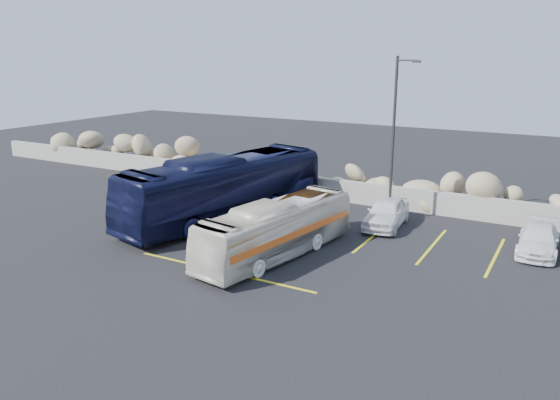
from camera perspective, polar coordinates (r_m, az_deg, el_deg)
The scene contains 9 objects.
ground at distance 20.59m, azimuth -3.99°, elevation -8.18°, with size 90.00×90.00×0.00m, color black.
seawall at distance 30.60m, azimuth 8.37°, elevation 0.74°, with size 60.00×0.40×1.20m, color gray.
riprap_pile at distance 31.54m, azimuth 9.21°, elevation 2.44°, with size 54.00×2.80×2.60m, color tan, non-canonical shape.
parking_lines at distance 23.55m, azimuth 13.21°, elevation -5.47°, with size 18.16×9.36×0.01m.
lamppost at distance 26.74m, azimuth 11.86°, elevation 6.57°, with size 1.14×0.18×8.00m.
vintage_bus at distance 22.35m, azimuth -0.33°, elevation -3.08°, with size 1.93×8.26×2.30m, color silver.
tour_coach at distance 27.28m, azimuth -5.85°, elevation 1.26°, with size 2.73×11.68×3.25m, color black.
car_a at distance 26.78m, azimuth 11.07°, elevation -1.29°, with size 1.63×4.04×1.38m, color white.
car_c at distance 25.36m, azimuth 25.39°, elevation -3.77°, with size 1.56×3.83×1.11m, color white.
Camera 1 is at (10.46, -15.75, 8.16)m, focal length 35.00 mm.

